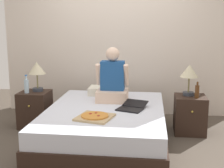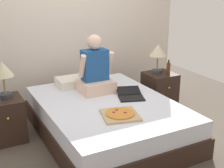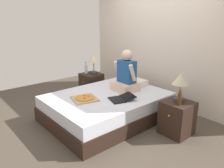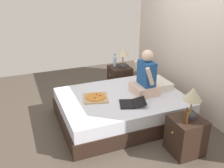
% 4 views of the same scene
% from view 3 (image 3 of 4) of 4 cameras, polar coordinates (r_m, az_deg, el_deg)
% --- Properties ---
extents(ground_plane, '(5.98, 5.98, 0.00)m').
position_cam_3_polar(ground_plane, '(4.17, -1.17, -8.76)').
color(ground_plane, '#4C4238').
extents(wall_back, '(3.98, 0.12, 2.50)m').
position_cam_3_polar(wall_back, '(4.82, 12.20, 9.99)').
color(wall_back, beige).
rests_on(wall_back, ground).
extents(bed, '(1.59, 2.15, 0.46)m').
position_cam_3_polar(bed, '(4.07, -1.19, -5.88)').
color(bed, black).
rests_on(bed, ground).
extents(nightstand_left, '(0.44, 0.47, 0.55)m').
position_cam_3_polar(nightstand_left, '(5.20, -5.36, -0.20)').
color(nightstand_left, black).
rests_on(nightstand_left, ground).
extents(lamp_on_left_nightstand, '(0.26, 0.26, 0.45)m').
position_cam_3_polar(lamp_on_left_nightstand, '(5.05, -4.82, 6.32)').
color(lamp_on_left_nightstand, '#333842').
rests_on(lamp_on_left_nightstand, nightstand_left).
extents(water_bottle, '(0.07, 0.07, 0.28)m').
position_cam_3_polar(water_bottle, '(5.12, -6.83, 3.93)').
color(water_bottle, silver).
rests_on(water_bottle, nightstand_left).
extents(nightstand_right, '(0.44, 0.47, 0.55)m').
position_cam_3_polar(nightstand_right, '(3.68, 16.63, -8.49)').
color(nightstand_right, black).
rests_on(nightstand_right, ground).
extents(lamp_on_right_nightstand, '(0.26, 0.26, 0.45)m').
position_cam_3_polar(lamp_on_right_nightstand, '(3.52, 17.49, 0.77)').
color(lamp_on_right_nightstand, '#333842').
rests_on(lamp_on_right_nightstand, nightstand_right).
extents(beer_bottle, '(0.06, 0.06, 0.23)m').
position_cam_3_polar(beer_bottle, '(3.42, 17.21, -3.76)').
color(beer_bottle, '#512D14').
rests_on(beer_bottle, nightstand_right).
extents(pillow, '(0.52, 0.34, 0.12)m').
position_cam_3_polar(pillow, '(4.56, 5.59, 0.54)').
color(pillow, silver).
rests_on(pillow, bed).
extents(person_seated, '(0.47, 0.40, 0.78)m').
position_cam_3_polar(person_seated, '(4.14, 3.68, 2.13)').
color(person_seated, beige).
rests_on(person_seated, bed).
extents(laptop, '(0.43, 0.50, 0.07)m').
position_cam_3_polar(laptop, '(3.74, 2.24, -3.84)').
color(laptop, black).
rests_on(laptop, bed).
extents(pizza_box, '(0.48, 0.48, 0.04)m').
position_cam_3_polar(pizza_box, '(3.77, -7.17, -3.77)').
color(pizza_box, tan).
rests_on(pizza_box, bed).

